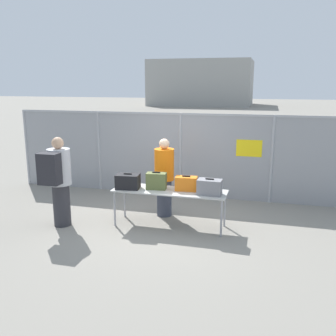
{
  "coord_description": "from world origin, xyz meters",
  "views": [
    {
      "loc": [
        2.08,
        -6.95,
        2.82
      ],
      "look_at": [
        0.08,
        0.48,
        1.05
      ],
      "focal_mm": 40.0,
      "sensor_mm": 36.0,
      "label": 1
    }
  ],
  "objects_px": {
    "suitcase_olive": "(156,181)",
    "suitcase_orange": "(186,184)",
    "security_worker_near": "(164,177)",
    "utility_trailer": "(262,162)",
    "inspection_table": "(170,193)",
    "traveler_hooded": "(58,179)",
    "suitcase_grey": "(210,187)",
    "suitcase_black": "(128,181)"
  },
  "relations": [
    {
      "from": "suitcase_black",
      "to": "suitcase_olive",
      "type": "relative_size",
      "value": 1.18
    },
    {
      "from": "suitcase_black",
      "to": "traveler_hooded",
      "type": "relative_size",
      "value": 0.27
    },
    {
      "from": "traveler_hooded",
      "to": "suitcase_orange",
      "type": "bearing_deg",
      "value": 3.28
    },
    {
      "from": "security_worker_near",
      "to": "suitcase_black",
      "type": "bearing_deg",
      "value": 62.15
    },
    {
      "from": "suitcase_grey",
      "to": "security_worker_near",
      "type": "distance_m",
      "value": 1.25
    },
    {
      "from": "suitcase_grey",
      "to": "traveler_hooded",
      "type": "bearing_deg",
      "value": -170.36
    },
    {
      "from": "inspection_table",
      "to": "suitcase_orange",
      "type": "xyz_separation_m",
      "value": [
        0.31,
        0.08,
        0.19
      ]
    },
    {
      "from": "traveler_hooded",
      "to": "utility_trailer",
      "type": "distance_m",
      "value": 6.65
    },
    {
      "from": "suitcase_olive",
      "to": "traveler_hooded",
      "type": "relative_size",
      "value": 0.23
    },
    {
      "from": "inspection_table",
      "to": "utility_trailer",
      "type": "xyz_separation_m",
      "value": [
        1.69,
        4.86,
        -0.29
      ]
    },
    {
      "from": "inspection_table",
      "to": "traveler_hooded",
      "type": "height_order",
      "value": "traveler_hooded"
    },
    {
      "from": "inspection_table",
      "to": "traveler_hooded",
      "type": "bearing_deg",
      "value": -164.77
    },
    {
      "from": "inspection_table",
      "to": "utility_trailer",
      "type": "bearing_deg",
      "value": 70.84
    },
    {
      "from": "suitcase_olive",
      "to": "suitcase_black",
      "type": "bearing_deg",
      "value": -168.61
    },
    {
      "from": "traveler_hooded",
      "to": "utility_trailer",
      "type": "xyz_separation_m",
      "value": [
        3.79,
        5.44,
        -0.58
      ]
    },
    {
      "from": "traveler_hooded",
      "to": "utility_trailer",
      "type": "bearing_deg",
      "value": 43.26
    },
    {
      "from": "suitcase_orange",
      "to": "inspection_table",
      "type": "bearing_deg",
      "value": -165.57
    },
    {
      "from": "suitcase_grey",
      "to": "suitcase_black",
      "type": "bearing_deg",
      "value": -179.57
    },
    {
      "from": "inspection_table",
      "to": "traveler_hooded",
      "type": "distance_m",
      "value": 2.2
    },
    {
      "from": "security_worker_near",
      "to": "utility_trailer",
      "type": "relative_size",
      "value": 0.48
    },
    {
      "from": "inspection_table",
      "to": "suitcase_black",
      "type": "relative_size",
      "value": 4.61
    },
    {
      "from": "suitcase_olive",
      "to": "security_worker_near",
      "type": "relative_size",
      "value": 0.25
    },
    {
      "from": "suitcase_olive",
      "to": "security_worker_near",
      "type": "bearing_deg",
      "value": 89.34
    },
    {
      "from": "suitcase_orange",
      "to": "traveler_hooded",
      "type": "bearing_deg",
      "value": -164.87
    },
    {
      "from": "suitcase_olive",
      "to": "utility_trailer",
      "type": "relative_size",
      "value": 0.12
    },
    {
      "from": "suitcase_black",
      "to": "security_worker_near",
      "type": "xyz_separation_m",
      "value": [
        0.57,
        0.66,
        -0.03
      ]
    },
    {
      "from": "inspection_table",
      "to": "suitcase_black",
      "type": "xyz_separation_m",
      "value": [
        -0.84,
        -0.09,
        0.2
      ]
    },
    {
      "from": "suitcase_black",
      "to": "traveler_hooded",
      "type": "height_order",
      "value": "traveler_hooded"
    },
    {
      "from": "suitcase_orange",
      "to": "suitcase_grey",
      "type": "height_order",
      "value": "suitcase_grey"
    },
    {
      "from": "inspection_table",
      "to": "traveler_hooded",
      "type": "relative_size",
      "value": 1.25
    },
    {
      "from": "suitcase_olive",
      "to": "suitcase_orange",
      "type": "bearing_deg",
      "value": 5.75
    },
    {
      "from": "suitcase_orange",
      "to": "utility_trailer",
      "type": "relative_size",
      "value": 0.13
    },
    {
      "from": "suitcase_olive",
      "to": "security_worker_near",
      "type": "height_order",
      "value": "security_worker_near"
    },
    {
      "from": "inspection_table",
      "to": "suitcase_olive",
      "type": "distance_m",
      "value": 0.35
    },
    {
      "from": "inspection_table",
      "to": "suitcase_orange",
      "type": "relative_size",
      "value": 5.11
    },
    {
      "from": "security_worker_near",
      "to": "utility_trailer",
      "type": "distance_m",
      "value": 4.74
    },
    {
      "from": "suitcase_olive",
      "to": "suitcase_orange",
      "type": "height_order",
      "value": "suitcase_olive"
    },
    {
      "from": "suitcase_grey",
      "to": "traveler_hooded",
      "type": "distance_m",
      "value": 2.94
    },
    {
      "from": "inspection_table",
      "to": "suitcase_orange",
      "type": "bearing_deg",
      "value": 14.43
    },
    {
      "from": "suitcase_orange",
      "to": "utility_trailer",
      "type": "xyz_separation_m",
      "value": [
        1.38,
        4.78,
        -0.48
      ]
    },
    {
      "from": "suitcase_olive",
      "to": "utility_trailer",
      "type": "bearing_deg",
      "value": 67.9
    },
    {
      "from": "suitcase_grey",
      "to": "security_worker_near",
      "type": "height_order",
      "value": "security_worker_near"
    }
  ]
}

